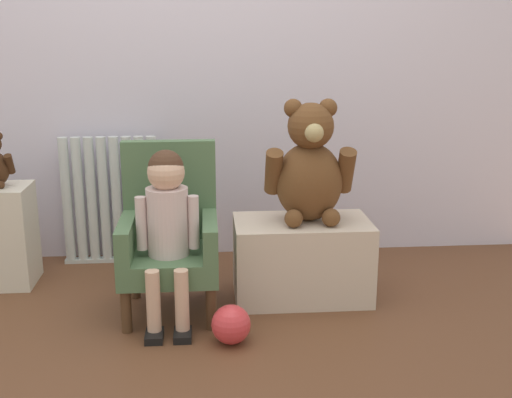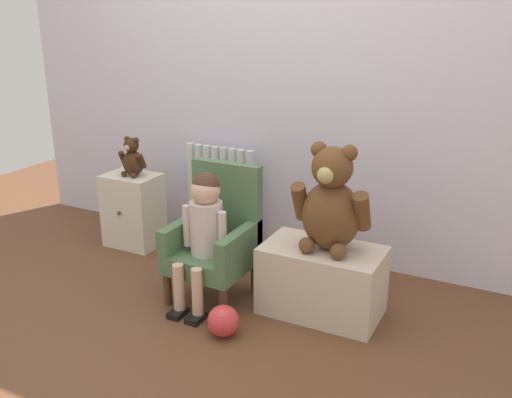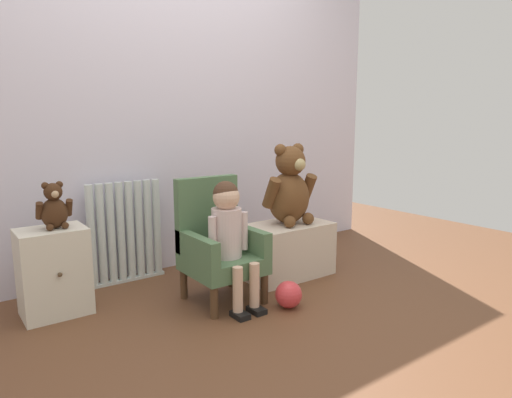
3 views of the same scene
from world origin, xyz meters
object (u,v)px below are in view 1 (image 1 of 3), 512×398
at_px(radiator, 110,201).
at_px(toy_ball, 231,324).
at_px(child_figure, 167,213).
at_px(large_teddy_bear, 310,168).
at_px(low_bench, 302,259).
at_px(child_armchair, 170,236).

relative_size(radiator, toy_ball, 4.30).
xyz_separation_m(radiator, toy_ball, (0.57, -0.95, -0.25)).
distance_m(child_figure, large_teddy_bear, 0.65).
distance_m(child_figure, toy_ball, 0.51).
relative_size(large_teddy_bear, toy_ball, 3.50).
bearing_deg(radiator, low_bench, -30.43).
bearing_deg(low_bench, child_figure, -162.39).
height_order(low_bench, toy_ball, low_bench).
bearing_deg(child_armchair, radiator, 118.70).
height_order(child_armchair, low_bench, child_armchair).
distance_m(child_figure, low_bench, 0.67).
bearing_deg(low_bench, toy_ball, -128.62).
height_order(radiator, child_figure, child_figure).
bearing_deg(toy_ball, large_teddy_bear, 49.66).
height_order(low_bench, large_teddy_bear, large_teddy_bear).
height_order(child_figure, low_bench, child_figure).
xyz_separation_m(child_figure, large_teddy_bear, (0.61, 0.19, 0.13)).
xyz_separation_m(large_teddy_bear, toy_ball, (-0.36, -0.43, -0.52)).
relative_size(radiator, child_figure, 0.92).
bearing_deg(low_bench, child_armchair, -173.24).
xyz_separation_m(low_bench, toy_ball, (-0.34, -0.42, -0.10)).
height_order(radiator, large_teddy_bear, large_teddy_bear).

